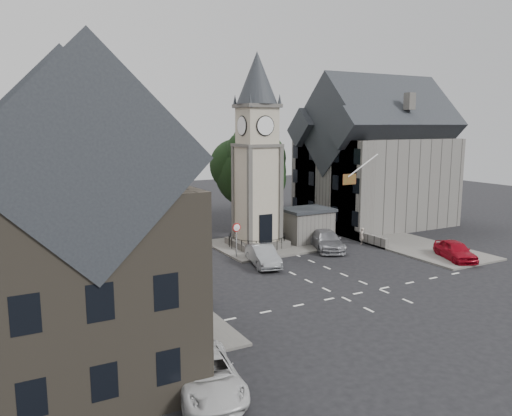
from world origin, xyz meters
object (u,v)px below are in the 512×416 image
clock_tower (257,152)px  stone_shelter (307,225)px  car_west_blue (176,295)px  car_east_red (455,251)px  pedestrian (362,236)px

clock_tower → stone_shelter: bearing=-5.8°
car_west_blue → car_east_red: (22.36, -0.82, 0.09)m
car_east_red → clock_tower: bearing=158.3°
stone_shelter → car_east_red: 12.48m
stone_shelter → car_east_red: (6.70, -10.50, -0.78)m
stone_shelter → car_west_blue: size_ratio=1.09×
clock_tower → stone_shelter: (4.80, -0.49, -6.57)m
car_west_blue → pedestrian: size_ratio=2.65×
clock_tower → pedestrian: (8.60, -3.44, -7.38)m
car_east_red → pedestrian: (-2.90, 7.55, -0.02)m
pedestrian → car_west_blue: bearing=-20.6°
pedestrian → car_east_red: bearing=71.4°
car_west_blue → pedestrian: pedestrian is taller
car_east_red → pedestrian: bearing=133.0°
clock_tower → pedestrian: bearing=-21.8°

